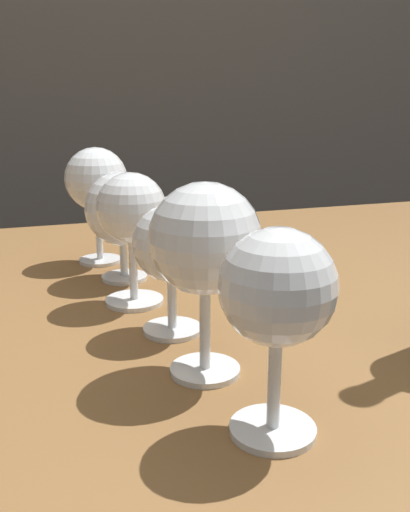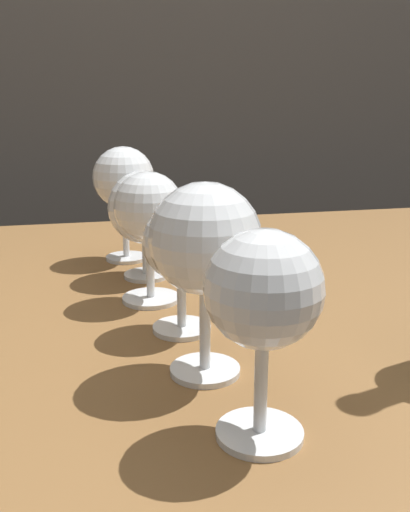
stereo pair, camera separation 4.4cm
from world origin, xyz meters
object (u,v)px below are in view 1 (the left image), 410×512
(wine_glass_amber, at_px, (278,291))
(wine_glass_rose, at_px, (122,210))
(wine_glass_merlot, at_px, (205,241))
(wine_glass_chardonnay, at_px, (171,245))
(wine_glass_port, at_px, (96,182))
(wine_glass_cabernet, at_px, (131,213))

(wine_glass_amber, xyz_separation_m, wine_glass_rose, (-0.03, 0.37, -0.01))
(wine_glass_amber, xyz_separation_m, wine_glass_merlot, (-0.02, 0.10, 0.01))
(wine_glass_chardonnay, bearing_deg, wine_glass_rose, 94.37)
(wine_glass_port, bearing_deg, wine_glass_merlot, -84.54)
(wine_glass_merlot, height_order, wine_glass_cabernet, wine_glass_merlot)
(wine_glass_merlot, xyz_separation_m, wine_glass_port, (-0.03, 0.36, -0.00))
(wine_glass_cabernet, bearing_deg, wine_glass_merlot, -83.16)
(wine_glass_amber, relative_size, wine_glass_port, 0.91)
(wine_glass_amber, xyz_separation_m, wine_glass_chardonnay, (-0.02, 0.19, -0.01))
(wine_glass_rose, xyz_separation_m, wine_glass_port, (-0.02, 0.09, 0.02))
(wine_glass_amber, relative_size, wine_glass_cabernet, 0.99)
(wine_glass_amber, xyz_separation_m, wine_glass_port, (-0.05, 0.45, 0.01))
(wine_glass_rose, bearing_deg, wine_glass_chardonnay, -85.63)
(wine_glass_merlot, height_order, wine_glass_chardonnay, wine_glass_merlot)
(wine_glass_cabernet, bearing_deg, wine_glass_rose, 86.62)
(wine_glass_rose, relative_size, wine_glass_port, 0.86)
(wine_glass_cabernet, relative_size, wine_glass_port, 0.92)
(wine_glass_merlot, relative_size, wine_glass_cabernet, 1.10)
(wine_glass_amber, distance_m, wine_glass_merlot, 0.10)
(wine_glass_chardonnay, relative_size, wine_glass_port, 0.80)
(wine_glass_amber, height_order, wine_glass_rose, wine_glass_amber)
(wine_glass_cabernet, height_order, wine_glass_rose, wine_glass_cabernet)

